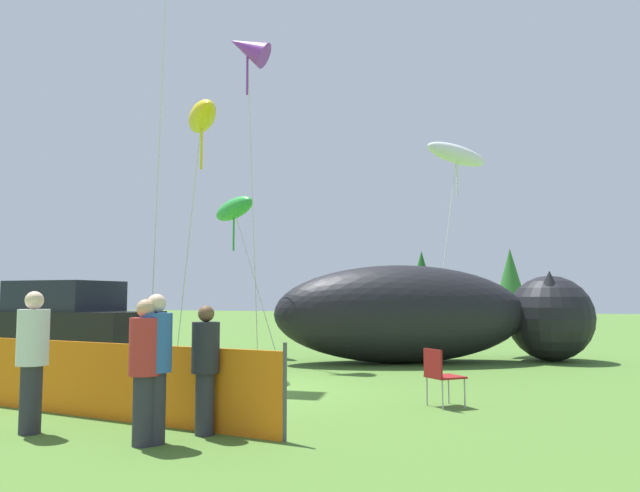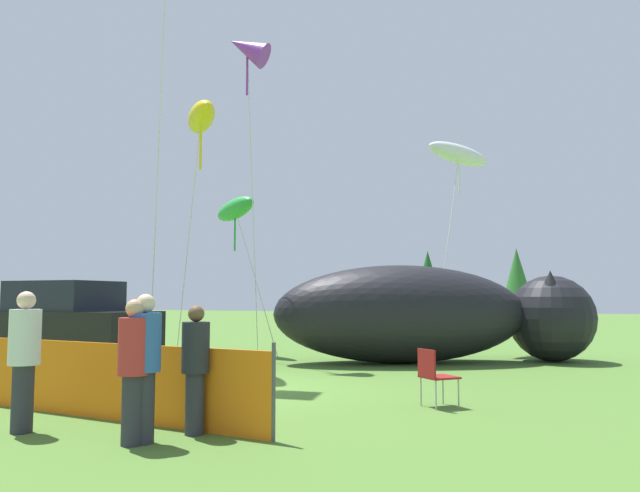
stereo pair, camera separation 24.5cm
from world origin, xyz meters
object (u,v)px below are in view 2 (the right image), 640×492
(inflatable_cat, at_px, (431,318))
(spectator_in_blue_shirt, at_px, (195,364))
(kite_purple_delta, at_px, (247,50))
(kite_white_ghost, at_px, (459,155))
(spectator_in_yellow_shirt, at_px, (24,355))
(spectator_in_grey_shirt, at_px, (144,361))
(kite_green_fish, at_px, (235,209))
(kite_yellow_hero, at_px, (201,118))
(folding_chair, at_px, (434,372))
(spectator_in_green_shirt, at_px, (134,365))
(parked_car, at_px, (69,328))

(inflatable_cat, xyz_separation_m, spectator_in_blue_shirt, (-1.23, -9.58, -0.30))
(kite_purple_delta, bearing_deg, inflatable_cat, 20.63)
(inflatable_cat, height_order, kite_white_ghost, kite_white_ghost)
(spectator_in_blue_shirt, xyz_separation_m, spectator_in_yellow_shirt, (-2.12, -0.67, 0.10))
(spectator_in_yellow_shirt, bearing_deg, spectator_in_grey_shirt, 1.78)
(kite_white_ghost, height_order, kite_green_fish, kite_white_ghost)
(inflatable_cat, height_order, kite_purple_delta, kite_purple_delta)
(inflatable_cat, relative_size, spectator_in_blue_shirt, 5.22)
(spectator_in_yellow_shirt, relative_size, kite_green_fish, 0.37)
(spectator_in_blue_shirt, distance_m, kite_yellow_hero, 8.86)
(folding_chair, relative_size, inflatable_cat, 0.11)
(spectator_in_green_shirt, bearing_deg, spectator_in_grey_shirt, 61.12)
(spectator_in_green_shirt, distance_m, kite_white_ghost, 15.39)
(spectator_in_blue_shirt, bearing_deg, kite_white_ghost, 83.70)
(kite_yellow_hero, distance_m, kite_purple_delta, 2.93)
(parked_car, distance_m, spectator_in_yellow_shirt, 6.36)
(folding_chair, bearing_deg, spectator_in_blue_shirt, -173.75)
(parked_car, bearing_deg, spectator_in_blue_shirt, -33.90)
(kite_green_fish, bearing_deg, kite_purple_delta, -55.88)
(parked_car, bearing_deg, folding_chair, -7.08)
(spectator_in_green_shirt, distance_m, kite_green_fish, 12.29)
(spectator_in_yellow_shirt, relative_size, kite_yellow_hero, 0.28)
(parked_car, relative_size, kite_purple_delta, 0.43)
(spectator_in_grey_shirt, height_order, kite_purple_delta, kite_purple_delta)
(spectator_in_grey_shirt, bearing_deg, folding_chair, 52.20)
(spectator_in_green_shirt, relative_size, kite_white_ghost, 0.25)
(parked_car, height_order, kite_yellow_hero, kite_yellow_hero)
(parked_car, distance_m, spectator_in_blue_shirt, 7.41)
(spectator_in_green_shirt, distance_m, spectator_in_yellow_shirt, 1.73)
(kite_yellow_hero, bearing_deg, spectator_in_yellow_shirt, -76.70)
(spectator_in_green_shirt, xyz_separation_m, kite_white_ghost, (1.88, 14.27, 5.46))
(spectator_in_green_shirt, distance_m, kite_purple_delta, 11.79)
(kite_yellow_hero, bearing_deg, kite_white_ghost, 54.88)
(kite_yellow_hero, height_order, kite_white_ghost, kite_white_ghost)
(kite_white_ghost, bearing_deg, spectator_in_green_shirt, -97.50)
(kite_white_ghost, bearing_deg, inflatable_cat, -93.79)
(parked_car, height_order, kite_white_ghost, kite_white_ghost)
(parked_car, relative_size, spectator_in_grey_shirt, 2.23)
(folding_chair, distance_m, kite_green_fish, 10.99)
(spectator_in_green_shirt, distance_m, spectator_in_grey_shirt, 0.14)
(spectator_in_green_shirt, relative_size, spectator_in_yellow_shirt, 0.94)
(folding_chair, bearing_deg, parked_car, 126.63)
(folding_chair, distance_m, kite_purple_delta, 10.96)
(kite_yellow_hero, relative_size, kite_green_fish, 1.31)
(inflatable_cat, bearing_deg, kite_yellow_hero, -171.59)
(spectator_in_green_shirt, bearing_deg, spectator_in_blue_shirt, 62.38)
(kite_purple_delta, height_order, kite_green_fish, kite_purple_delta)
(kite_green_fish, bearing_deg, folding_chair, -44.09)
(inflatable_cat, bearing_deg, spectator_in_yellow_shirt, -134.61)
(folding_chair, distance_m, spectator_in_blue_shirt, 3.89)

